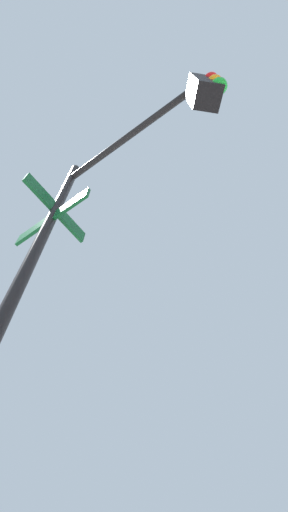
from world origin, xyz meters
TOP-DOWN VIEW (x-y plane):
  - traffic_signal_near at (-6.19, -6.43)m, footprint 2.02×2.16m

SIDE VIEW (x-z plane):
  - traffic_signal_near at x=-6.19m, z-range 1.22..7.29m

